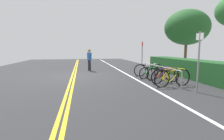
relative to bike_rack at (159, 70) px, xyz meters
The scene contains 15 objects.
ground_plane 4.93m from the bike_rack, 116.35° to the right, with size 34.44×13.77×0.05m, color #2B2B2D.
centre_line_yellow_inner 5.00m from the bike_rack, 115.94° to the right, with size 30.99×0.10×0.00m, color gold.
centre_line_yellow_outer 4.86m from the bike_rack, 116.77° to the right, with size 30.99×0.10×0.00m, color gold.
bike_lane_stripe_white 2.50m from the bike_rack, 153.20° to the right, with size 30.99×0.12×0.00m, color white.
bike_rack is the anchor object (origin of this frame).
bicycle_0 1.44m from the bike_rack, behind, with size 0.46×1.81×0.75m.
bicycle_1 0.73m from the bike_rack, 169.30° to the right, with size 0.68×1.66×0.68m.
bicycle_2 0.25m from the bike_rack, 108.33° to the left, with size 0.46×1.68×0.69m.
bicycle_3 0.73m from the bike_rack, ahead, with size 0.61×1.68×0.73m.
bicycle_4 1.50m from the bike_rack, ahead, with size 0.47×1.82×0.79m.
pedestrian 5.56m from the bike_rack, 143.12° to the right, with size 0.48×0.32×1.58m.
sign_post_near 2.77m from the bike_rack, behind, with size 0.36×0.09×2.07m.
sign_post_far 2.70m from the bike_rack, ahead, with size 0.36×0.06×2.22m.
hedge_backdrop 2.69m from the bike_rack, 56.05° to the left, with size 12.99×1.31×0.99m, color #1C4C21.
tree_near_left 6.94m from the bike_rack, 136.10° to the left, with size 3.45×3.45×4.68m.
Camera 1 is at (10.35, 0.46, 1.60)m, focal length 27.70 mm.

